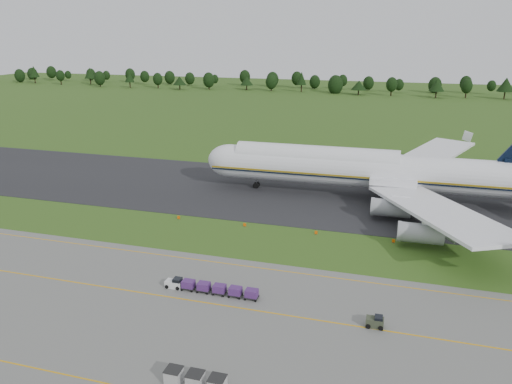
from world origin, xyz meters
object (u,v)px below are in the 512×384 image
(aircraft, at_px, (371,169))
(baggage_train, at_px, (210,288))
(utility_cart, at_px, (375,322))
(uld_row, at_px, (195,380))
(edge_markers, at_px, (280,229))

(aircraft, height_order, baggage_train, aircraft)
(baggage_train, xyz_separation_m, utility_cart, (22.67, -2.15, -0.17))
(utility_cart, height_order, uld_row, uld_row)
(utility_cart, bearing_deg, aircraft, 94.92)
(aircraft, relative_size, baggage_train, 5.74)
(aircraft, distance_m, edge_markers, 28.63)
(aircraft, relative_size, edge_markers, 1.91)
(baggage_train, relative_size, edge_markers, 0.33)
(utility_cart, height_order, edge_markers, utility_cart)
(uld_row, bearing_deg, baggage_train, 107.03)
(aircraft, bearing_deg, uld_row, -100.46)
(uld_row, xyz_separation_m, edge_markers, (-1.79, 43.88, -0.63))
(uld_row, bearing_deg, aircraft, 79.54)
(aircraft, distance_m, utility_cart, 51.96)
(aircraft, height_order, edge_markers, aircraft)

